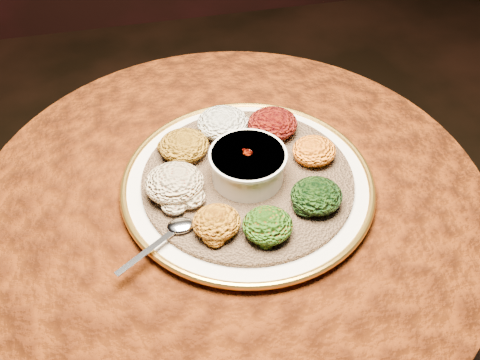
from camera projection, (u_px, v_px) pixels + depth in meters
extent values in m
cylinder|color=black|center=(234.00, 304.00, 1.27)|extent=(0.12, 0.12, 0.68)
cylinder|color=black|center=(232.00, 203.00, 1.02)|extent=(0.80, 0.80, 0.04)
cylinder|color=#461A05|center=(233.00, 250.00, 1.12)|extent=(0.93, 0.93, 0.34)
cylinder|color=#461A05|center=(232.00, 194.00, 1.00)|extent=(0.96, 0.96, 0.01)
cylinder|color=silver|center=(248.00, 184.00, 0.99)|extent=(0.48, 0.48, 0.02)
torus|color=gold|center=(248.00, 182.00, 0.99)|extent=(0.47, 0.47, 0.01)
cylinder|color=#846042|center=(248.00, 179.00, 0.98)|extent=(0.42, 0.42, 0.01)
cylinder|color=silver|center=(248.00, 166.00, 0.96)|extent=(0.13, 0.13, 0.06)
cylinder|color=silver|center=(248.00, 155.00, 0.94)|extent=(0.14, 0.14, 0.01)
cylinder|color=#611504|center=(248.00, 159.00, 0.95)|extent=(0.11, 0.11, 0.01)
ellipsoid|color=silver|center=(181.00, 225.00, 0.89)|extent=(0.05, 0.04, 0.01)
cube|color=silver|center=(149.00, 250.00, 0.86)|extent=(0.11, 0.08, 0.00)
ellipsoid|color=beige|center=(223.00, 123.00, 1.05)|extent=(0.10, 0.10, 0.05)
ellipsoid|color=black|center=(273.00, 124.00, 1.05)|extent=(0.10, 0.09, 0.05)
ellipsoid|color=#AA750E|center=(314.00, 151.00, 1.00)|extent=(0.08, 0.08, 0.04)
ellipsoid|color=black|center=(316.00, 196.00, 0.92)|extent=(0.09, 0.09, 0.04)
ellipsoid|color=#A72E0A|center=(268.00, 225.00, 0.87)|extent=(0.08, 0.08, 0.04)
ellipsoid|color=#B96C10|center=(217.00, 222.00, 0.88)|extent=(0.08, 0.08, 0.04)
ellipsoid|color=maroon|center=(174.00, 183.00, 0.93)|extent=(0.10, 0.10, 0.05)
ellipsoid|color=#916011|center=(184.00, 146.00, 1.01)|extent=(0.09, 0.09, 0.05)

